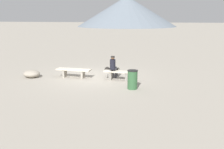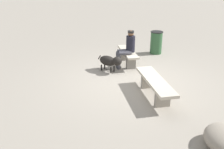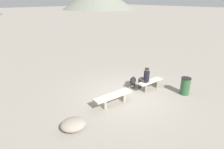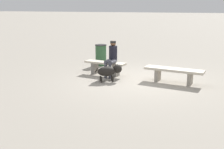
# 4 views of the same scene
# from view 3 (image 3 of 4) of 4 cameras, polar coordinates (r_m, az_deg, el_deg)

# --- Properties ---
(ground) EXTENTS (210.00, 210.00, 0.06)m
(ground) POSITION_cam_3_polar(r_m,az_deg,el_deg) (9.46, 4.58, -6.27)
(ground) COLOR gray
(bench_left) EXTENTS (1.90, 0.60, 0.47)m
(bench_left) POSITION_cam_3_polar(r_m,az_deg,el_deg) (8.47, 0.30, -6.84)
(bench_left) COLOR gray
(bench_left) RESTS_ON ground
(bench_right) EXTENTS (1.55, 0.49, 0.48)m
(bench_right) POSITION_cam_3_polar(r_m,az_deg,el_deg) (10.04, 11.46, -2.65)
(bench_right) COLOR gray
(bench_right) RESTS_ON ground
(seated_person) EXTENTS (0.33, 0.61, 1.25)m
(seated_person) POSITION_cam_3_polar(r_m,az_deg,el_deg) (9.74, 9.86, -0.86)
(seated_person) COLOR black
(seated_person) RESTS_ON ground
(dog) EXTENTS (0.77, 0.68, 0.55)m
(dog) POSITION_cam_3_polar(r_m,az_deg,el_deg) (10.11, 6.31, -1.93)
(dog) COLOR black
(dog) RESTS_ON ground
(trash_bin) EXTENTS (0.48, 0.48, 0.87)m
(trash_bin) POSITION_cam_3_polar(r_m,az_deg,el_deg) (9.98, 21.20, -3.26)
(trash_bin) COLOR #2D5633
(trash_bin) RESTS_ON ground
(boulder) EXTENTS (1.16, 1.09, 0.40)m
(boulder) POSITION_cam_3_polar(r_m,az_deg,el_deg) (7.22, -11.56, -14.53)
(boulder) COLOR gray
(boulder) RESTS_ON ground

